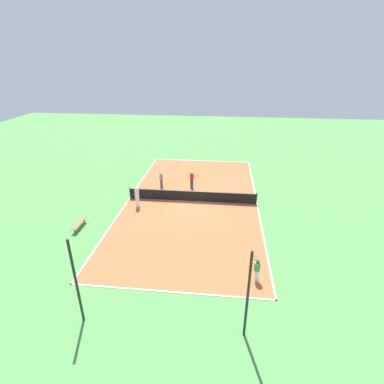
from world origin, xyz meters
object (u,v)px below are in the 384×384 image
at_px(player_coach_red, 192,179).
at_px(tennis_ball_near_net, 219,169).
at_px(player_far_green, 257,269).
at_px(tennis_ball_left_sideline, 192,192).
at_px(tennis_ball_far_baseline, 195,161).
at_px(tennis_ball_right_alley, 173,164).
at_px(fence_post_back_right, 76,283).
at_px(tennis_net, 192,196).
at_px(fence_post_back_left, 248,296).
at_px(player_baseline_gray, 161,179).
at_px(bench, 79,223).
at_px(player_far_white, 137,196).

relative_size(player_coach_red, tennis_ball_near_net, 25.20).
distance_m(player_far_green, tennis_ball_left_sideline, 12.62).
bearing_deg(tennis_ball_far_baseline, tennis_ball_near_net, 139.57).
distance_m(tennis_ball_right_alley, fence_post_back_right, 22.83).
xyz_separation_m(tennis_net, tennis_ball_far_baseline, (0.85, -10.85, -0.49)).
bearing_deg(fence_post_back_left, player_baseline_gray, -66.31).
xyz_separation_m(tennis_net, tennis_ball_near_net, (-2.11, -8.32, -0.49)).
bearing_deg(player_baseline_gray, bench, 126.58).
xyz_separation_m(player_far_white, tennis_ball_left_sideline, (-4.19, -3.52, -1.01)).
bearing_deg(tennis_ball_far_baseline, player_far_green, 105.15).
relative_size(bench, fence_post_back_left, 0.41).
bearing_deg(tennis_ball_near_net, player_coach_red, 66.33).
bearing_deg(tennis_ball_right_alley, player_baseline_gray, 89.14).
xyz_separation_m(player_far_white, player_baseline_gray, (-1.12, -4.51, -0.22)).
bearing_deg(fence_post_back_right, tennis_ball_far_baseline, -97.04).
distance_m(tennis_net, bench, 9.45).
height_order(player_far_white, tennis_ball_right_alley, player_far_white).
bearing_deg(tennis_ball_left_sideline, tennis_net, 97.02).
distance_m(tennis_net, player_far_green, 10.77).
height_order(player_far_green, tennis_ball_far_baseline, player_far_green).
height_order(tennis_ball_right_alley, tennis_ball_left_sideline, same).
relative_size(player_far_green, tennis_ball_far_baseline, 21.30).
bearing_deg(player_far_white, tennis_net, 132.21).
bearing_deg(fence_post_back_left, tennis_ball_near_net, -85.43).
height_order(player_far_white, fence_post_back_left, fence_post_back_left).
xyz_separation_m(tennis_net, fence_post_back_left, (-3.85, 13.42, 1.77)).
height_order(player_baseline_gray, tennis_ball_right_alley, player_baseline_gray).
relative_size(player_far_white, fence_post_back_right, 0.39).
bearing_deg(fence_post_back_right, tennis_ball_right_alley, -91.62).
height_order(tennis_ball_right_alley, tennis_ball_far_baseline, same).
height_order(tennis_ball_far_baseline, tennis_ball_left_sideline, same).
bearing_deg(tennis_net, player_far_green, 115.91).
bearing_deg(fence_post_back_right, player_far_white, -87.21).
height_order(player_far_green, player_baseline_gray, player_baseline_gray).
distance_m(player_far_white, tennis_ball_far_baseline, 13.00).
relative_size(tennis_net, tennis_ball_right_alley, 164.44).
bearing_deg(tennis_ball_right_alley, player_far_white, 83.64).
bearing_deg(player_coach_red, tennis_ball_far_baseline, 103.74).
height_order(tennis_ball_far_baseline, fence_post_back_left, fence_post_back_left).
distance_m(tennis_net, tennis_ball_far_baseline, 10.89).
height_order(tennis_net, tennis_ball_near_net, tennis_net).
bearing_deg(tennis_ball_right_alley, bench, 72.41).
height_order(player_coach_red, tennis_ball_right_alley, player_coach_red).
relative_size(player_far_white, tennis_ball_left_sideline, 26.41).
relative_size(player_far_green, fence_post_back_right, 0.31).
bearing_deg(player_baseline_gray, fence_post_back_right, 153.62).
xyz_separation_m(tennis_net, player_far_green, (-4.70, 9.69, 0.29)).
bearing_deg(tennis_net, bench, 34.02).
distance_m(tennis_ball_far_baseline, tennis_ball_left_sideline, 8.96).
bearing_deg(tennis_ball_left_sideline, tennis_ball_near_net, -110.13).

